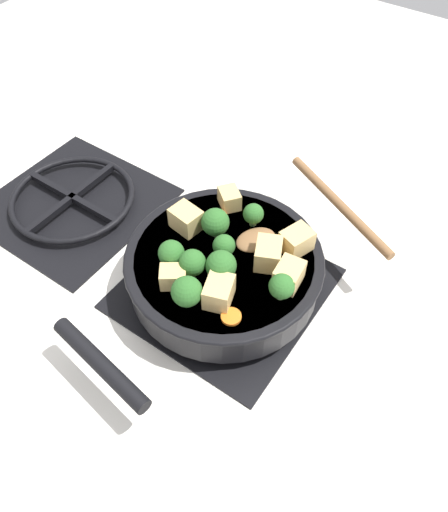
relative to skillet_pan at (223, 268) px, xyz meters
The scene contains 22 objects.
ground_plane 0.06m from the skillet_pan, ahead, with size 2.40×2.40×0.00m, color white.
front_burner_grate 0.05m from the skillet_pan, ahead, with size 0.31×0.31×0.03m.
rear_burner_grate 0.36m from the skillet_pan, 89.63° to the left, with size 0.31×0.31×0.03m.
skillet_pan is the anchor object (origin of this frame).
wooden_spoon 0.16m from the skillet_pan, 26.26° to the right, with size 0.26×0.24×0.02m.
tofu_cube_center_large 0.10m from the skillet_pan, 77.90° to the left, with size 0.05×0.04×0.04m, color #DBB770.
tofu_cube_near_handle 0.10m from the skillet_pan, 159.69° to the left, with size 0.04×0.03×0.03m, color #DBB770.
tofu_cube_east_chunk 0.13m from the skillet_pan, 46.71° to the right, with size 0.05×0.04×0.04m, color #DBB770.
tofu_cube_west_chunk 0.08m from the skillet_pan, 63.63° to the right, with size 0.05×0.04×0.04m, color #DBB770.
tofu_cube_back_piece 0.09m from the skillet_pan, 149.31° to the right, with size 0.05×0.04×0.04m, color #DBB770.
tofu_cube_front_piece 0.12m from the skillet_pan, 29.42° to the left, with size 0.04×0.03×0.03m, color #DBB770.
tofu_cube_mid_small 0.12m from the skillet_pan, 82.15° to the right, with size 0.05×0.04×0.04m, color #DBB770.
broccoli_floret_near_spoon 0.07m from the skillet_pan, 49.34° to the left, with size 0.05×0.05×0.05m.
broccoli_floret_center_top 0.07m from the skillet_pan, 149.10° to the right, with size 0.05×0.05×0.05m.
broccoli_floret_east_rim 0.12m from the skillet_pan, behind, with size 0.05×0.05×0.05m.
broccoli_floret_west_rim 0.10m from the skillet_pan, ahead, with size 0.03×0.03×0.04m.
broccoli_floret_north_edge 0.05m from the skillet_pan, 144.42° to the right, with size 0.04×0.04×0.04m.
broccoli_floret_south_cluster 0.13m from the skillet_pan, 97.55° to the right, with size 0.04×0.04×0.05m.
broccoli_floret_mid_floret 0.08m from the skillet_pan, 161.61° to the left, with size 0.04×0.04×0.05m.
broccoli_floret_small_inner 0.10m from the skillet_pan, 135.70° to the left, with size 0.04×0.04×0.05m.
carrot_slice_orange_thin 0.12m from the skillet_pan, 139.29° to the right, with size 0.03×0.03×0.01m, color orange.
carrot_slice_near_center 0.09m from the skillet_pan, 39.73° to the left, with size 0.03×0.03×0.01m, color orange.
Camera 1 is at (-0.41, -0.29, 0.69)m, focal length 35.00 mm.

